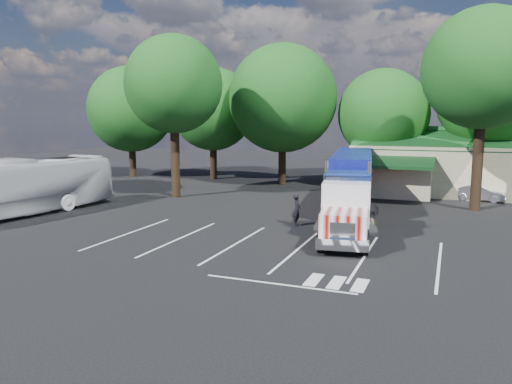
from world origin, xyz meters
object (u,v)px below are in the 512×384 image
(bicycle, at_px, (377,209))
(tour_bus, at_px, (19,187))
(silver_sedan, at_px, (480,193))
(woman, at_px, (297,210))
(semi_truck, at_px, (351,180))

(bicycle, relative_size, tour_bus, 0.12)
(bicycle, bearing_deg, silver_sedan, 54.73)
(silver_sedan, bearing_deg, woman, 154.25)
(tour_bus, bearing_deg, bicycle, 30.00)
(semi_truck, height_order, silver_sedan, semi_truck)
(semi_truck, bearing_deg, tour_bus, -166.58)
(semi_truck, xyz_separation_m, woman, (-2.27, -4.62, -1.36))
(tour_bus, bearing_deg, semi_truck, 30.40)
(woman, height_order, bicycle, woman)
(semi_truck, distance_m, tour_bus, 21.47)
(bicycle, xyz_separation_m, silver_sedan, (6.50, 8.50, 0.21))
(semi_truck, distance_m, bicycle, 2.55)
(tour_bus, bearing_deg, silver_sedan, 39.60)
(tour_bus, height_order, silver_sedan, tour_bus)
(woman, height_order, tour_bus, tour_bus)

